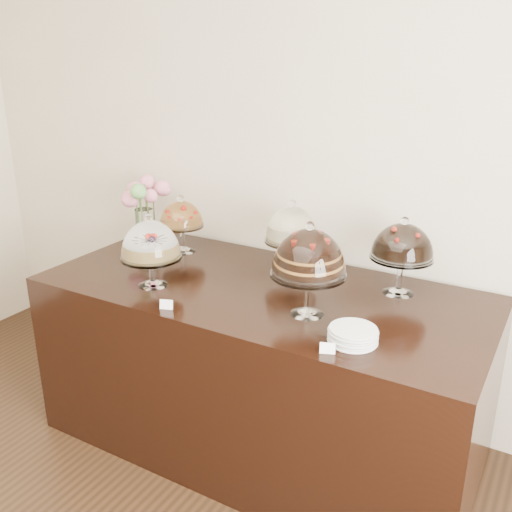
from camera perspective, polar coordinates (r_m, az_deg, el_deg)
The scene contains 11 objects.
wall_back at distance 3.10m, azimuth 6.11°, elevation 10.58°, with size 5.00×0.04×3.00m, color beige.
display_counter at distance 3.01m, azimuth 0.49°, elevation -11.05°, with size 2.20×1.00×0.90m, color black.
cake_stand_sugar_sponge at distance 2.80m, azimuth -10.52°, elevation 1.28°, with size 0.30×0.30×0.37m.
cake_stand_choco_layer at distance 2.44m, azimuth 5.32°, elevation 0.02°, with size 0.33×0.33×0.43m.
cake_stand_cheesecake at distance 2.94m, azimuth 3.60°, elevation 2.88°, with size 0.28×0.28×0.39m.
cake_stand_dark_choco at distance 2.74m, azimuth 14.45°, elevation 1.11°, with size 0.30×0.30×0.38m.
cake_stand_fruit_tart at distance 3.26m, azimuth -7.49°, elevation 3.90°, with size 0.25×0.25×0.33m.
flower_vase at distance 3.50m, azimuth -11.17°, elevation 5.40°, with size 0.23×0.33×0.38m.
plate_stack at distance 2.32m, azimuth 9.66°, elevation -7.83°, with size 0.19×0.19×0.06m.
price_card_left at distance 2.60m, azimuth -8.96°, elevation -4.81°, with size 0.06×0.01×0.04m, color white.
price_card_right at distance 2.23m, azimuth 7.17°, elevation -9.14°, with size 0.06×0.01×0.04m, color white.
Camera 1 is at (1.24, 0.21, 2.01)m, focal length 40.00 mm.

